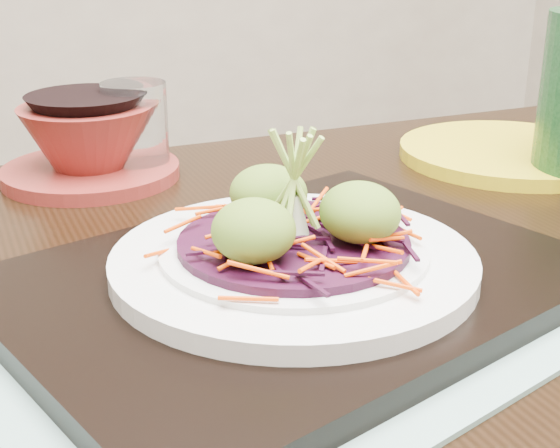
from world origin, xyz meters
name	(u,v)px	position (x,y,z in m)	size (l,w,h in m)	color
dining_table	(243,423)	(-0.08, 0.01, 0.62)	(1.16, 0.80, 0.71)	black
placemat	(293,296)	(-0.05, 0.00, 0.71)	(0.41, 0.32, 0.00)	gray
serving_tray	(293,282)	(-0.05, 0.00, 0.72)	(0.36, 0.27, 0.02)	black
white_plate	(294,260)	(-0.05, 0.00, 0.74)	(0.23, 0.23, 0.02)	silver
cabbage_bed	(294,242)	(-0.05, 0.00, 0.75)	(0.15, 0.15, 0.01)	#340A20
carrot_julienne	(294,232)	(-0.05, 0.00, 0.76)	(0.18, 0.18, 0.01)	#EE4304
guacamole_scoops	(294,212)	(-0.05, 0.00, 0.77)	(0.13, 0.11, 0.04)	olive
scallion_garnish	(294,184)	(-0.05, 0.00, 0.79)	(0.05, 0.05, 0.08)	#99C04C
water_glass	(136,128)	(-0.06, 0.31, 0.76)	(0.06, 0.06, 0.09)	white
terracotta_bowl_set	(89,146)	(-0.11, 0.32, 0.74)	(0.19, 0.19, 0.07)	maroon
yellow_plate	(510,153)	(0.30, 0.20, 0.72)	(0.23, 0.23, 0.01)	gold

